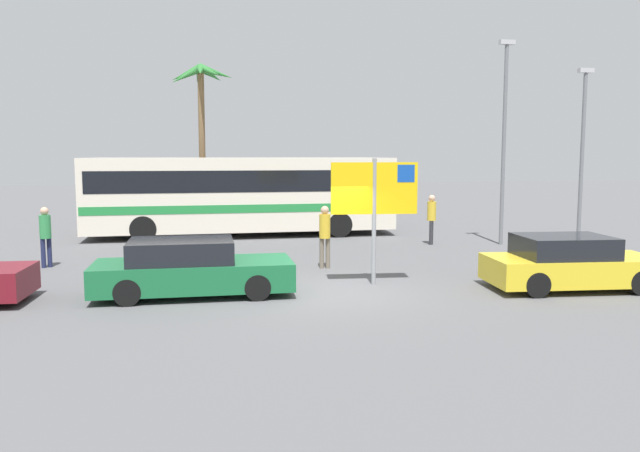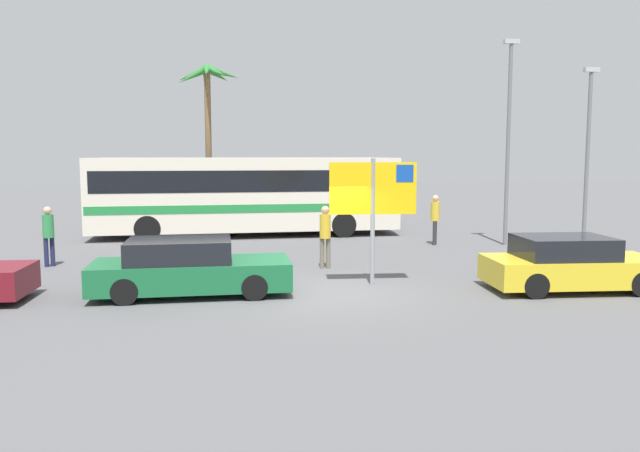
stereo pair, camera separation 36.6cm
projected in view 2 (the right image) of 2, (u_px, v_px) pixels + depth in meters
name	position (u px, v px, depth m)	size (l,w,h in m)	color
ground	(322.00, 293.00, 15.08)	(120.00, 120.00, 0.00)	#565659
bus_front_coach	(246.00, 192.00, 25.50)	(12.31, 2.43, 3.17)	silver
bus_rear_coach	(244.00, 188.00, 28.70)	(12.31, 2.43, 3.17)	silver
ferry_sign	(375.00, 193.00, 15.76)	(2.20, 0.25, 3.20)	gray
car_green	(188.00, 268.00, 14.79)	(4.60, 1.91, 1.32)	#196638
car_yellow	(570.00, 264.00, 15.29)	(4.26, 2.18, 1.32)	yellow
pedestrian_near_sign	(48.00, 231.00, 18.51)	(0.32, 0.32, 1.78)	#1E2347
pedestrian_by_bus	(325.00, 231.00, 18.22)	(0.32, 0.32, 1.82)	#706656
pedestrian_crossing_lot	(435.00, 215.00, 23.07)	(0.32, 0.32, 1.83)	#2D2D33
lamp_post_left_side	(508.00, 135.00, 22.69)	(0.56, 0.20, 7.37)	slate
lamp_post_right_side	(588.00, 149.00, 22.65)	(0.56, 0.20, 6.38)	slate
palm_tree_seaside	(208.00, 92.00, 31.50)	(3.25, 3.32, 7.80)	brown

